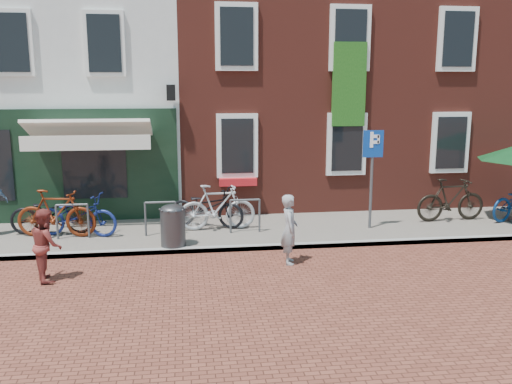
{
  "coord_description": "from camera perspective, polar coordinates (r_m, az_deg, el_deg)",
  "views": [
    {
      "loc": [
        -0.96,
        -11.49,
        3.63
      ],
      "look_at": [
        0.63,
        0.19,
        1.29
      ],
      "focal_mm": 38.46,
      "sensor_mm": 36.0,
      "label": 1
    }
  ],
  "objects": [
    {
      "name": "ground",
      "position": [
        12.09,
        -2.85,
        -6.25
      ],
      "size": [
        80.0,
        80.0,
        0.0
      ],
      "primitive_type": "plane",
      "color": "brown"
    },
    {
      "name": "sidewalk",
      "position": [
        13.62,
        0.81,
        -4.01
      ],
      "size": [
        24.0,
        3.0,
        0.1
      ],
      "primitive_type": "cube",
      "color": "slate",
      "rests_on": "ground"
    },
    {
      "name": "building_stucco",
      "position": [
        18.95,
        -20.6,
        13.17
      ],
      "size": [
        8.0,
        8.0,
        9.0
      ],
      "primitive_type": "cube",
      "color": "silver",
      "rests_on": "ground"
    },
    {
      "name": "building_brick_mid",
      "position": [
        18.78,
        1.4,
        15.41
      ],
      "size": [
        6.0,
        8.0,
        10.0
      ],
      "primitive_type": "cube",
      "color": "maroon",
      "rests_on": "ground"
    },
    {
      "name": "building_brick_right",
      "position": [
        20.6,
        18.69,
        14.47
      ],
      "size": [
        6.0,
        8.0,
        10.0
      ],
      "primitive_type": "cube",
      "color": "maroon",
      "rests_on": "ground"
    },
    {
      "name": "litter_bin",
      "position": [
        12.18,
        -8.65,
        -3.22
      ],
      "size": [
        0.54,
        0.54,
        1.0
      ],
      "color": "#3A393C",
      "rests_on": "sidewalk"
    },
    {
      "name": "parking_sign",
      "position": [
        13.61,
        12.01,
        3.12
      ],
      "size": [
        0.5,
        0.07,
        2.43
      ],
      "color": "#4C4C4F",
      "rests_on": "sidewalk"
    },
    {
      "name": "woman",
      "position": [
        11.18,
        3.5,
        -3.88
      ],
      "size": [
        0.4,
        0.56,
        1.44
      ],
      "primitive_type": "imported",
      "rotation": [
        0.0,
        0.0,
        1.45
      ],
      "color": "gray",
      "rests_on": "ground"
    },
    {
      "name": "boy",
      "position": [
        10.96,
        -20.97,
        -5.13
      ],
      "size": [
        0.71,
        0.8,
        1.37
      ],
      "primitive_type": "imported",
      "rotation": [
        0.0,
        0.0,
        1.91
      ],
      "color": "maroon",
      "rests_on": "ground"
    },
    {
      "name": "bicycle_0",
      "position": [
        13.88,
        -20.49,
        -2.07
      ],
      "size": [
        1.96,
        0.75,
        1.01
      ],
      "primitive_type": "imported",
      "rotation": [
        0.0,
        0.0,
        1.53
      ],
      "color": "black",
      "rests_on": "sidewalk"
    },
    {
      "name": "bicycle_1",
      "position": [
        13.56,
        -20.07,
        -2.1
      ],
      "size": [
        1.93,
        0.84,
        1.12
      ],
      "primitive_type": "imported",
      "rotation": [
        0.0,
        0.0,
        1.4
      ],
      "color": "#5F1F0A",
      "rests_on": "sidewalk"
    },
    {
      "name": "bicycle_2",
      "position": [
        13.5,
        -18.13,
        -2.28
      ],
      "size": [
        2.03,
        1.12,
        1.01
      ],
      "primitive_type": "imported",
      "rotation": [
        0.0,
        0.0,
        1.33
      ],
      "color": "navy",
      "rests_on": "sidewalk"
    },
    {
      "name": "bicycle_3",
      "position": [
        13.4,
        -4.06,
        -1.59
      ],
      "size": [
        1.89,
        0.59,
        1.12
      ],
      "primitive_type": "imported",
      "rotation": [
        0.0,
        0.0,
        1.61
      ],
      "color": "#A9A9AB",
      "rests_on": "sidewalk"
    },
    {
      "name": "bicycle_4",
      "position": [
        13.69,
        -5.15,
        -1.57
      ],
      "size": [
        2.04,
        1.37,
        1.01
      ],
      "primitive_type": "imported",
      "rotation": [
        0.0,
        0.0,
        1.17
      ],
      "color": "black",
      "rests_on": "sidewalk"
    },
    {
      "name": "bicycle_5",
      "position": [
        15.1,
        19.61,
        -0.76
      ],
      "size": [
        1.89,
        0.62,
        1.12
      ],
      "primitive_type": "imported",
      "rotation": [
        0.0,
        0.0,
        1.62
      ],
      "color": "black",
      "rests_on": "sidewalk"
    }
  ]
}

